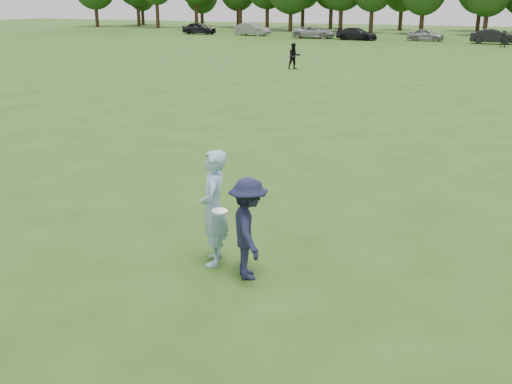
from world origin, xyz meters
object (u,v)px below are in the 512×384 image
car_c (314,32)px  car_f (493,37)px  player_far_a (294,56)px  car_d (357,34)px  thrower (214,208)px  car_e (426,35)px  car_a (199,28)px  defender (248,229)px  car_b (252,29)px  player_far_d (504,39)px

car_c → car_f: size_ratio=1.12×
player_far_a → car_d: bearing=60.4°
thrower → car_e: bearing=162.9°
car_a → car_c: size_ratio=0.88×
thrower → car_f: 57.90m
player_far_a → car_a: player_far_a is taller
car_a → car_e: 28.54m
thrower → defender: thrower is taller
car_b → player_far_a: bearing=-143.2°
car_b → car_e: size_ratio=1.19×
car_c → car_d: car_c is taller
car_c → car_f: 19.44m
player_far_d → car_e: player_far_d is taller
car_d → player_far_a: bearing=-168.1°
thrower → defender: size_ratio=1.18×
defender → car_b: 67.23m
car_f → car_a: bearing=86.1°
thrower → car_d: size_ratio=0.45×
thrower → car_e: thrower is taller
defender → car_d: defender is taller
car_a → car_e: size_ratio=1.13×
player_far_a → player_far_d: (11.13, 25.23, -0.06)m
defender → car_f: bearing=-33.6°
player_far_d → car_a: size_ratio=0.36×
defender → car_c: (-20.16, 59.03, -0.17)m
car_d → car_e: size_ratio=1.18×
player_far_a → car_d: 29.58m
car_b → car_c: bearing=-93.9°
defender → player_far_a: bearing=-14.0°
defender → car_f: 58.16m
thrower → car_d: thrower is taller
car_e → car_f: size_ratio=0.87×
thrower → car_f: bearing=156.2°
car_a → car_d: (21.38, -2.37, -0.08)m
car_a → car_d: 21.51m
player_far_d → thrower: bearing=-115.7°
defender → player_far_d: bearing=-34.8°
player_far_a → car_f: player_far_a is taller
player_far_a → car_d: (-4.21, 29.28, -0.17)m
player_far_d → car_c: bearing=142.1°
player_far_d → car_d: player_far_d is taller
defender → player_far_a: 30.72m
car_d → car_f: bearing=-86.1°
car_b → car_f: 28.26m
car_c → car_f: bearing=-98.6°
car_b → car_f: bearing=-88.2°
car_f → player_far_a: bearing=161.1°
car_e → car_a: bearing=87.8°
car_a → car_e: (28.53, -0.71, -0.09)m
car_a → car_b: bearing=-92.8°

